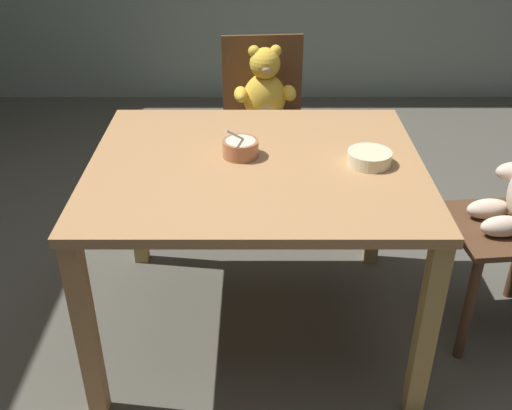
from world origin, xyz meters
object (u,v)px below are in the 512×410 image
object	(u,v)px
teddy_chair_far_center	(265,110)
porridge_bowl_cream_near_right	(369,158)
dining_table	(256,186)
porridge_bowl_terracotta_center	(241,148)

from	to	relation	value
teddy_chair_far_center	porridge_bowl_cream_near_right	distance (m)	0.95
teddy_chair_far_center	dining_table	bearing A→B (deg)	-7.56
dining_table	teddy_chair_far_center	world-z (taller)	teddy_chair_far_center
dining_table	porridge_bowl_cream_near_right	world-z (taller)	porridge_bowl_cream_near_right
porridge_bowl_cream_near_right	porridge_bowl_terracotta_center	xyz separation A→B (m)	(-0.43, 0.06, 0.01)
porridge_bowl_cream_near_right	teddy_chair_far_center	bearing A→B (deg)	110.93
teddy_chair_far_center	porridge_bowl_terracotta_center	distance (m)	0.84
teddy_chair_far_center	porridge_bowl_terracotta_center	bearing A→B (deg)	-11.39
porridge_bowl_cream_near_right	porridge_bowl_terracotta_center	distance (m)	0.43
porridge_bowl_terracotta_center	dining_table	bearing A→B (deg)	-39.53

